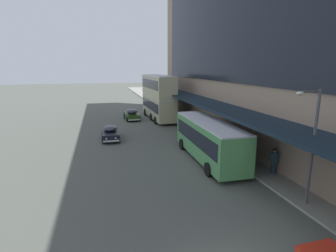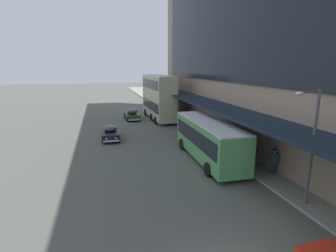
{
  "view_description": "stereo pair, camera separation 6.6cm",
  "coord_description": "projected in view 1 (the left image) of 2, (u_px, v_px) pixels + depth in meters",
  "views": [
    {
      "loc": [
        -4.22,
        -6.63,
        7.64
      ],
      "look_at": [
        2.65,
        19.41,
        1.49
      ],
      "focal_mm": 28.0,
      "sensor_mm": 36.0,
      "label": 1
    },
    {
      "loc": [
        -4.15,
        -6.65,
        7.64
      ],
      "look_at": [
        2.65,
        19.41,
        1.49
      ],
      "focal_mm": 28.0,
      "sensor_mm": 36.0,
      "label": 2
    }
  ],
  "objects": [
    {
      "name": "transit_bus_kerbside_front",
      "position": [
        209.0,
        138.0,
        21.46
      ],
      "size": [
        2.87,
        9.97,
        3.3
      ],
      "color": "#4F9756",
      "rests_on": "ground"
    },
    {
      "name": "transit_bus_kerbside_rear",
      "position": [
        158.0,
        96.0,
        38.22
      ],
      "size": [
        3.04,
        10.71,
        6.39
      ],
      "color": "tan",
      "rests_on": "ground"
    },
    {
      "name": "sedan_trailing_near",
      "position": [
        110.0,
        133.0,
        27.99
      ],
      "size": [
        1.84,
        4.28,
        1.43
      ],
      "color": "black",
      "rests_on": "ground"
    },
    {
      "name": "sedan_oncoming_rear",
      "position": [
        132.0,
        114.0,
        38.33
      ],
      "size": [
        2.1,
        4.58,
        1.56
      ],
      "color": "#244017",
      "rests_on": "ground"
    },
    {
      "name": "pedestrian_at_kerb",
      "position": [
        274.0,
        160.0,
        18.58
      ],
      "size": [
        0.48,
        0.46,
        1.86
      ],
      "color": "#1D363E",
      "rests_on": "sidewalk_kerb"
    },
    {
      "name": "street_lamp",
      "position": [
        311.0,
        139.0,
        13.83
      ],
      "size": [
        1.5,
        0.28,
        6.36
      ],
      "color": "#4C4C51",
      "rests_on": "sidewalk_kerb"
    }
  ]
}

